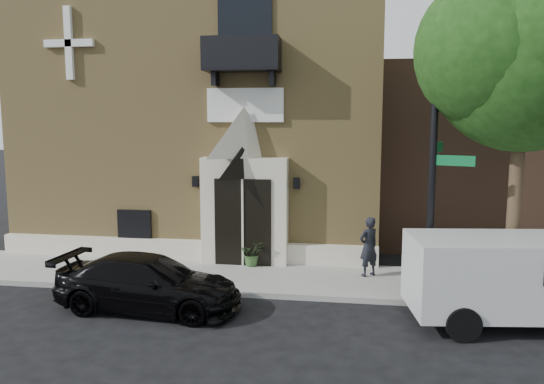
# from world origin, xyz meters

# --- Properties ---
(ground) EXTENTS (120.00, 120.00, 0.00)m
(ground) POSITION_xyz_m (0.00, 0.00, 0.00)
(ground) COLOR black
(ground) RESTS_ON ground
(sidewalk) EXTENTS (42.00, 3.00, 0.15)m
(sidewalk) POSITION_xyz_m (1.00, 1.50, 0.07)
(sidewalk) COLOR gray
(sidewalk) RESTS_ON ground
(church) EXTENTS (12.20, 11.01, 9.30)m
(church) POSITION_xyz_m (-2.99, 7.95, 4.63)
(church) COLOR tan
(church) RESTS_ON ground
(street_tree_left) EXTENTS (4.97, 4.38, 7.77)m
(street_tree_left) POSITION_xyz_m (6.03, 0.35, 5.87)
(street_tree_left) COLOR #38281C
(street_tree_left) RESTS_ON sidewalk
(black_sedan) EXTENTS (4.56, 2.13, 1.29)m
(black_sedan) POSITION_xyz_m (-2.53, -1.15, 0.64)
(black_sedan) COLOR black
(black_sedan) RESTS_ON ground
(cargo_van) EXTENTS (5.00, 2.51, 1.95)m
(cargo_van) POSITION_xyz_m (6.04, -0.83, 1.09)
(cargo_van) COLOR silver
(cargo_van) RESTS_ON ground
(street_sign) EXTENTS (0.98, 1.27, 6.55)m
(street_sign) POSITION_xyz_m (4.07, 0.21, 3.45)
(street_sign) COLOR black
(street_sign) RESTS_ON sidewalk
(fire_hydrant) EXTENTS (0.41, 0.33, 0.73)m
(fire_hydrant) POSITION_xyz_m (6.05, 0.52, 0.51)
(fire_hydrant) COLOR maroon
(fire_hydrant) RESTS_ON sidewalk
(planter) EXTENTS (0.82, 0.75, 0.77)m
(planter) POSITION_xyz_m (-0.71, 2.44, 0.54)
(planter) COLOR #3A5E2D
(planter) RESTS_ON sidewalk
(pedestrian_near) EXTENTS (0.72, 0.69, 1.67)m
(pedestrian_near) POSITION_xyz_m (2.67, 1.91, 0.98)
(pedestrian_near) COLOR black
(pedestrian_near) RESTS_ON sidewalk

